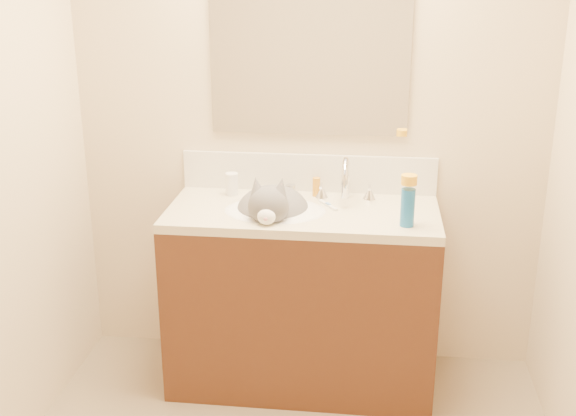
% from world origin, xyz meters
% --- Properties ---
extents(room_shell, '(2.24, 2.54, 2.52)m').
position_xyz_m(room_shell, '(0.00, 0.00, 1.49)').
color(room_shell, beige).
rests_on(room_shell, ground).
extents(vanity_cabinet, '(1.20, 0.55, 0.82)m').
position_xyz_m(vanity_cabinet, '(0.00, 0.97, 0.41)').
color(vanity_cabinet, '#472413').
rests_on(vanity_cabinet, ground).
extents(counter_slab, '(1.20, 0.55, 0.04)m').
position_xyz_m(counter_slab, '(0.00, 0.97, 0.84)').
color(counter_slab, beige).
rests_on(counter_slab, vanity_cabinet).
extents(basin, '(0.45, 0.36, 0.14)m').
position_xyz_m(basin, '(-0.12, 0.94, 0.79)').
color(basin, white).
rests_on(basin, vanity_cabinet).
extents(faucet, '(0.28, 0.20, 0.21)m').
position_xyz_m(faucet, '(0.18, 1.11, 0.95)').
color(faucet, silver).
rests_on(faucet, counter_slab).
extents(cat, '(0.39, 0.47, 0.35)m').
position_xyz_m(cat, '(-0.13, 0.96, 0.84)').
color(cat, '#535153').
rests_on(cat, basin).
extents(backsplash, '(1.20, 0.02, 0.18)m').
position_xyz_m(backsplash, '(0.00, 1.24, 0.95)').
color(backsplash, silver).
rests_on(backsplash, counter_slab).
extents(mirror, '(0.90, 0.02, 0.80)m').
position_xyz_m(mirror, '(0.00, 1.24, 1.54)').
color(mirror, white).
rests_on(mirror, room_shell).
extents(pill_bottle, '(0.06, 0.06, 0.11)m').
position_xyz_m(pill_bottle, '(-0.35, 1.14, 0.91)').
color(pill_bottle, white).
rests_on(pill_bottle, counter_slab).
extents(pill_label, '(0.06, 0.06, 0.04)m').
position_xyz_m(pill_label, '(-0.35, 1.14, 0.90)').
color(pill_label, '#DD4924').
rests_on(pill_label, pill_bottle).
extents(silver_jar, '(0.06, 0.06, 0.05)m').
position_xyz_m(silver_jar, '(-0.08, 1.16, 0.89)').
color(silver_jar, '#B7B7BC').
rests_on(silver_jar, counter_slab).
extents(amber_bottle, '(0.05, 0.05, 0.09)m').
position_xyz_m(amber_bottle, '(0.04, 1.17, 0.90)').
color(amber_bottle, orange).
rests_on(amber_bottle, counter_slab).
extents(toothbrush, '(0.09, 0.13, 0.01)m').
position_xyz_m(toothbrush, '(0.11, 1.03, 0.87)').
color(toothbrush, white).
rests_on(toothbrush, counter_slab).
extents(toothbrush_head, '(0.03, 0.03, 0.02)m').
position_xyz_m(toothbrush_head, '(0.11, 1.03, 0.87)').
color(toothbrush_head, '#6490D5').
rests_on(toothbrush_head, counter_slab).
extents(spray_can, '(0.07, 0.07, 0.16)m').
position_xyz_m(spray_can, '(0.45, 0.82, 0.94)').
color(spray_can, '#185CA8').
rests_on(spray_can, counter_slab).
extents(spray_cap, '(0.08, 0.08, 0.04)m').
position_xyz_m(spray_cap, '(0.45, 0.82, 1.06)').
color(spray_cap, '#F1AD19').
rests_on(spray_cap, spray_can).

